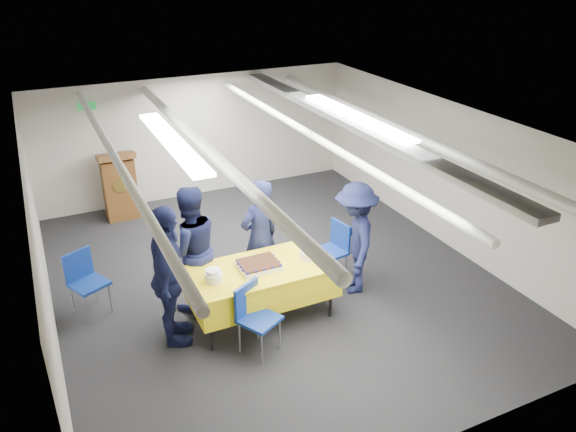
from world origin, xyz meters
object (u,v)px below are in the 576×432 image
Objects in this scene: chair_near at (254,311)px; chair_left at (84,276)px; sailor_b at (190,249)px; sheet_cake at (259,265)px; sailor_c at (169,277)px; serving_table at (262,282)px; sailor_a at (260,237)px; sailor_d at (355,238)px; chair_right at (335,245)px; podium at (119,185)px.

chair_near and chair_left have the same top height.
chair_near is 0.50× the size of sailor_b.
sheet_cake is 2.31m from chair_left.
sailor_c is at bearing 177.82° from sheet_cake.
chair_near is at bearing -107.20° from sailor_c.
serving_table is 1.21m from sailor_c.
sailor_a is 1.30m from sailor_d.
sailor_d is (1.47, 0.11, -0.01)m from sheet_cake.
chair_near is 1.94m from chair_right.
sailor_a is at bearing -91.41° from sailor_d.
sailor_a reaches higher than chair_right.
podium is at bearing 99.59° from chair_near.
chair_near is (-0.29, -0.52, -0.28)m from sheet_cake.
serving_table is 1.42m from chair_right.
chair_near is at bearing -47.65° from sailor_d.
chair_right and chair_left have the same top height.
chair_right is at bearing -143.09° from sailor_d.
sheet_cake is 0.59× the size of chair_near.
chair_right is (2.41, -3.43, -0.08)m from podium.
sailor_c is at bearing 8.87° from sailor_a.
serving_table is at bearing -29.41° from chair_left.
sailor_b is 0.96× the size of sailor_c.
sailor_d is (2.51, -3.81, 0.19)m from podium.
serving_table is 1.45m from sailor_d.
serving_table is 2.14× the size of chair_left.
sailor_c reaches higher than sailor_a.
sailor_d reaches higher than sheet_cake.
chair_left is (-1.99, 1.14, -0.28)m from sheet_cake.
sheet_cake is 0.66m from chair_near.
chair_near is 0.52× the size of sailor_a.
sailor_d is at bearing -56.65° from podium.
sailor_b is at bearing 108.67° from chair_near.
sailor_c is (-0.83, 0.56, 0.37)m from chair_near.
sheet_cake is 0.59× the size of chair_right.
sailor_d is at bearing 141.78° from sailor_a.
sailor_b is (-0.73, 0.66, 0.31)m from serving_table.
sailor_a reaches higher than sailor_d.
sailor_d reaches higher than chair_left.
sheet_cake is at bearing 51.82° from sailor_a.
sailor_a is at bearing -68.06° from podium.
podium is 1.44× the size of chair_near.
sheet_cake is 0.41× the size of podium.
sailor_b reaches higher than chair_left.
sailor_c is at bearing 145.83° from chair_near.
sailor_c is at bearing 177.65° from serving_table.
sheet_cake is at bearing 133.07° from sailor_b.
sheet_cake is 0.95m from sailor_b.
serving_table is at bearing 55.29° from sailor_a.
serving_table is at bearing 134.60° from sailor_b.
chair_near and chair_right have the same top height.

